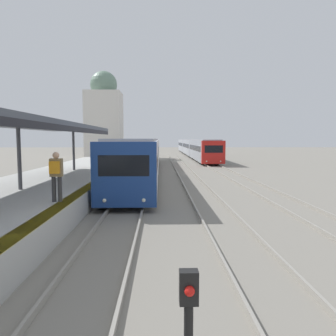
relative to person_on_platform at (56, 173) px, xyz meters
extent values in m
cube|color=#4C515B|center=(-2.38, 2.79, 1.76)|extent=(4.00, 21.42, 0.20)
cube|color=black|center=(-0.42, 2.79, 1.54)|extent=(0.08, 21.42, 0.24)
cylinder|color=#47474C|center=(-2.38, 2.79, 0.34)|extent=(0.16, 0.16, 2.65)
cylinder|color=#47474C|center=(-2.38, 11.36, 0.34)|extent=(0.16, 0.16, 2.65)
cylinder|color=#2D2D33|center=(-0.10, 0.04, -0.56)|extent=(0.14, 0.14, 0.85)
cylinder|color=#2D2D33|center=(0.10, 0.04, -0.56)|extent=(0.14, 0.14, 0.85)
cube|color=olive|center=(0.00, 0.04, 0.16)|extent=(0.40, 0.22, 0.60)
sphere|color=tan|center=(0.00, 0.04, 0.57)|extent=(0.22, 0.22, 0.22)
cube|color=orange|center=(0.00, -0.16, 0.18)|extent=(0.30, 0.18, 0.40)
cube|color=navy|center=(2.00, 2.47, -0.33)|extent=(2.62, 0.70, 2.65)
cube|color=black|center=(2.00, 2.14, 0.05)|extent=(2.05, 0.04, 0.85)
sphere|color=#EFEACC|center=(1.22, 2.13, -1.35)|extent=(0.16, 0.16, 0.16)
sphere|color=#EFEACC|center=(2.79, 2.13, -1.35)|extent=(0.16, 0.16, 0.16)
cube|color=silver|center=(2.00, 10.74, -0.33)|extent=(2.62, 15.84, 2.65)
cube|color=gray|center=(2.00, 10.74, 1.06)|extent=(2.31, 15.53, 0.12)
cube|color=black|center=(2.00, 10.74, -0.03)|extent=(2.64, 14.58, 0.69)
cylinder|color=black|center=(0.89, 5.59, -1.57)|extent=(0.12, 0.70, 0.70)
cylinder|color=black|center=(3.12, 5.59, -1.57)|extent=(0.12, 0.70, 0.70)
cylinder|color=black|center=(0.89, 15.89, -1.57)|extent=(0.12, 0.70, 0.70)
cylinder|color=black|center=(3.12, 15.89, -1.57)|extent=(0.12, 0.70, 0.70)
cube|color=silver|center=(2.00, 26.94, -0.33)|extent=(2.62, 15.84, 2.65)
cube|color=gray|center=(2.00, 26.94, 1.06)|extent=(2.31, 15.53, 0.12)
cube|color=black|center=(2.00, 26.94, -0.03)|extent=(2.64, 14.58, 0.69)
cylinder|color=black|center=(0.89, 21.79, -1.57)|extent=(0.12, 0.70, 0.70)
cylinder|color=black|center=(3.12, 21.79, -1.57)|extent=(0.12, 0.70, 0.70)
cylinder|color=black|center=(0.89, 32.09, -1.57)|extent=(0.12, 0.70, 0.70)
cylinder|color=black|center=(3.12, 32.09, -1.57)|extent=(0.12, 0.70, 0.70)
cube|color=red|center=(9.36, 25.26, -0.37)|extent=(2.59, 0.70, 2.56)
cube|color=black|center=(9.36, 24.93, -0.01)|extent=(2.02, 0.04, 0.82)
sphere|color=#EFEACC|center=(8.59, 24.92, -1.35)|extent=(0.16, 0.16, 0.16)
sphere|color=#EFEACC|center=(10.14, 24.92, -1.35)|extent=(0.16, 0.16, 0.16)
cube|color=#A8ADB7|center=(9.36, 33.05, -0.37)|extent=(2.59, 14.86, 2.56)
cube|color=gray|center=(9.36, 33.05, 0.97)|extent=(2.28, 14.56, 0.12)
cube|color=black|center=(9.36, 33.05, -0.09)|extent=(2.61, 13.67, 0.67)
cylinder|color=black|center=(8.27, 28.22, -1.57)|extent=(0.12, 0.70, 0.70)
cylinder|color=black|center=(10.46, 28.22, -1.57)|extent=(0.12, 0.70, 0.70)
cylinder|color=black|center=(8.27, 37.87, -1.57)|extent=(0.12, 0.70, 0.70)
cylinder|color=black|center=(10.46, 37.87, -1.57)|extent=(0.12, 0.70, 0.70)
cube|color=#A8ADB7|center=(9.36, 48.26, -0.37)|extent=(2.59, 14.86, 2.56)
cube|color=gray|center=(9.36, 48.26, 0.97)|extent=(2.28, 14.56, 0.12)
cube|color=black|center=(9.36, 48.26, -0.09)|extent=(2.61, 13.67, 0.67)
cylinder|color=black|center=(8.27, 43.43, -1.57)|extent=(0.12, 0.70, 0.70)
cylinder|color=black|center=(10.46, 43.43, -1.57)|extent=(0.12, 0.70, 0.70)
cylinder|color=black|center=(8.27, 53.09, -1.57)|extent=(0.12, 0.70, 0.70)
cylinder|color=black|center=(10.46, 53.09, -1.57)|extent=(0.12, 0.70, 0.70)
cube|color=#A8ADB7|center=(9.36, 63.47, -0.37)|extent=(2.59, 14.86, 2.56)
cube|color=gray|center=(9.36, 63.47, 0.97)|extent=(2.28, 14.56, 0.12)
cube|color=black|center=(9.36, 63.47, -0.09)|extent=(2.61, 13.67, 0.67)
cylinder|color=black|center=(8.27, 58.64, -1.57)|extent=(0.12, 0.70, 0.70)
cylinder|color=black|center=(10.46, 58.64, -1.57)|extent=(0.12, 0.70, 0.70)
cylinder|color=black|center=(8.27, 68.30, -1.57)|extent=(0.12, 0.70, 0.70)
cylinder|color=black|center=(10.46, 68.30, -1.57)|extent=(0.12, 0.70, 0.70)
cube|color=black|center=(3.75, -7.58, -0.44)|extent=(0.20, 0.14, 0.36)
sphere|color=red|center=(3.75, -7.67, -0.44)|extent=(0.11, 0.11, 0.11)
cube|color=silver|center=(-5.53, 42.63, 3.33)|extent=(5.56, 5.56, 10.51)
sphere|color=slate|center=(-5.53, 42.63, 9.76)|extent=(4.27, 4.27, 4.27)
camera|label=1|loc=(3.45, -10.88, 1.11)|focal=35.00mm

